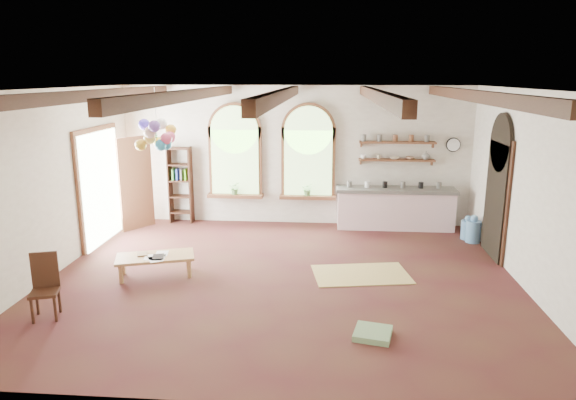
# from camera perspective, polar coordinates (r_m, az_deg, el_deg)

# --- Properties ---
(floor) EXTENTS (8.00, 8.00, 0.00)m
(floor) POSITION_cam_1_polar(r_m,az_deg,el_deg) (8.96, -0.68, -8.69)
(floor) COLOR #4D2B1F
(floor) RESTS_ON ground
(ceiling_beams) EXTENTS (6.20, 6.80, 0.18)m
(ceiling_beams) POSITION_cam_1_polar(r_m,az_deg,el_deg) (8.29, -0.74, 11.54)
(ceiling_beams) COLOR #3B2113
(ceiling_beams) RESTS_ON ceiling
(window_left) EXTENTS (1.30, 0.28, 2.20)m
(window_left) POSITION_cam_1_polar(r_m,az_deg,el_deg) (12.01, -5.90, 5.09)
(window_left) COLOR brown
(window_left) RESTS_ON floor
(window_right) EXTENTS (1.30, 0.28, 2.20)m
(window_right) POSITION_cam_1_polar(r_m,az_deg,el_deg) (11.82, 2.26, 5.01)
(window_right) COLOR brown
(window_right) RESTS_ON floor
(left_doorway) EXTENTS (0.10, 1.90, 2.50)m
(left_doorway) POSITION_cam_1_polar(r_m,az_deg,el_deg) (11.33, -20.15, 1.32)
(left_doorway) COLOR brown
(left_doorway) RESTS_ON floor
(right_doorway) EXTENTS (0.10, 1.30, 2.40)m
(right_doorway) POSITION_cam_1_polar(r_m,az_deg,el_deg) (10.52, 22.07, -0.03)
(right_doorway) COLOR black
(right_doorway) RESTS_ON floor
(kitchen_counter) EXTENTS (2.68, 0.62, 0.94)m
(kitchen_counter) POSITION_cam_1_polar(r_m,az_deg,el_deg) (11.92, 11.81, -0.87)
(kitchen_counter) COLOR silver
(kitchen_counter) RESTS_ON floor
(wall_shelf_lower) EXTENTS (1.70, 0.24, 0.04)m
(wall_shelf_lower) POSITION_cam_1_polar(r_m,az_deg,el_deg) (11.88, 11.96, 4.37)
(wall_shelf_lower) COLOR brown
(wall_shelf_lower) RESTS_ON wall_back
(wall_shelf_upper) EXTENTS (1.70, 0.24, 0.04)m
(wall_shelf_upper) POSITION_cam_1_polar(r_m,az_deg,el_deg) (11.82, 12.06, 6.28)
(wall_shelf_upper) COLOR brown
(wall_shelf_upper) RESTS_ON wall_back
(wall_clock) EXTENTS (0.32, 0.04, 0.32)m
(wall_clock) POSITION_cam_1_polar(r_m,az_deg,el_deg) (12.12, 17.90, 5.86)
(wall_clock) COLOR black
(wall_clock) RESTS_ON wall_back
(bookshelf) EXTENTS (0.53, 0.32, 1.80)m
(bookshelf) POSITION_cam_1_polar(r_m,az_deg,el_deg) (12.34, -11.86, 1.64)
(bookshelf) COLOR #3B2113
(bookshelf) RESTS_ON floor
(coffee_table) EXTENTS (1.43, 0.97, 0.37)m
(coffee_table) POSITION_cam_1_polar(r_m,az_deg,el_deg) (9.23, -14.53, -6.26)
(coffee_table) COLOR #B27851
(coffee_table) RESTS_ON floor
(side_chair) EXTENTS (0.47, 0.47, 0.94)m
(side_chair) POSITION_cam_1_polar(r_m,az_deg,el_deg) (8.28, -25.32, -9.97)
(side_chair) COLOR #3B2113
(side_chair) RESTS_ON floor
(floor_mat) EXTENTS (1.79, 1.28, 0.02)m
(floor_mat) POSITION_cam_1_polar(r_m,az_deg,el_deg) (9.20, 8.13, -8.17)
(floor_mat) COLOR tan
(floor_mat) RESTS_ON floor
(floor_cushion) EXTENTS (0.57, 0.57, 0.08)m
(floor_cushion) POSITION_cam_1_polar(r_m,az_deg,el_deg) (7.20, 9.40, -14.42)
(floor_cushion) COLOR #6E9063
(floor_cushion) RESTS_ON floor
(water_jug_a) EXTENTS (0.27, 0.27, 0.52)m
(water_jug_a) POSITION_cam_1_polar(r_m,az_deg,el_deg) (11.61, 19.30, -3.05)
(water_jug_a) COLOR #598DBF
(water_jug_a) RESTS_ON floor
(water_jug_b) EXTENTS (0.31, 0.31, 0.59)m
(water_jug_b) POSITION_cam_1_polar(r_m,az_deg,el_deg) (11.43, 19.90, -3.19)
(water_jug_b) COLOR #598DBF
(water_jug_b) RESTS_ON floor
(balloon_cluster) EXTENTS (0.70, 0.75, 1.14)m
(balloon_cluster) POSITION_cam_1_polar(r_m,az_deg,el_deg) (9.84, -14.37, 6.97)
(balloon_cluster) COLOR silver
(balloon_cluster) RESTS_ON floor
(table_book) EXTENTS (0.25, 0.30, 0.02)m
(table_book) POSITION_cam_1_polar(r_m,az_deg,el_deg) (9.33, -16.42, -5.82)
(table_book) COLOR olive
(table_book) RESTS_ON coffee_table
(tablet) EXTENTS (0.24, 0.30, 0.01)m
(tablet) POSITION_cam_1_polar(r_m,az_deg,el_deg) (9.14, -14.21, -6.11)
(tablet) COLOR black
(tablet) RESTS_ON coffee_table
(potted_plant_left) EXTENTS (0.27, 0.23, 0.30)m
(potted_plant_left) POSITION_cam_1_polar(r_m,az_deg,el_deg) (12.05, -5.90, 1.33)
(potted_plant_left) COLOR #598C4C
(potted_plant_left) RESTS_ON window_left
(potted_plant_right) EXTENTS (0.27, 0.23, 0.30)m
(potted_plant_right) POSITION_cam_1_polar(r_m,az_deg,el_deg) (11.86, 2.21, 1.20)
(potted_plant_right) COLOR #598C4C
(potted_plant_right) RESTS_ON window_right
(shelf_cup_a) EXTENTS (0.12, 0.10, 0.10)m
(shelf_cup_a) POSITION_cam_1_polar(r_m,az_deg,el_deg) (11.80, 8.35, 4.79)
(shelf_cup_a) COLOR white
(shelf_cup_a) RESTS_ON wall_shelf_lower
(shelf_cup_b) EXTENTS (0.10, 0.10, 0.09)m
(shelf_cup_b) POSITION_cam_1_polar(r_m,az_deg,el_deg) (11.82, 10.05, 4.74)
(shelf_cup_b) COLOR beige
(shelf_cup_b) RESTS_ON wall_shelf_lower
(shelf_bowl_a) EXTENTS (0.22, 0.22, 0.05)m
(shelf_bowl_a) POSITION_cam_1_polar(r_m,az_deg,el_deg) (11.87, 11.73, 4.60)
(shelf_bowl_a) COLOR beige
(shelf_bowl_a) RESTS_ON wall_shelf_lower
(shelf_bowl_b) EXTENTS (0.20, 0.20, 0.06)m
(shelf_bowl_b) POSITION_cam_1_polar(r_m,az_deg,el_deg) (11.92, 13.41, 4.57)
(shelf_bowl_b) COLOR #8C664C
(shelf_bowl_b) RESTS_ON wall_shelf_lower
(shelf_vase) EXTENTS (0.18, 0.18, 0.19)m
(shelf_vase) POSITION_cam_1_polar(r_m,az_deg,el_deg) (11.96, 15.08, 4.82)
(shelf_vase) COLOR slate
(shelf_vase) RESTS_ON wall_shelf_lower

